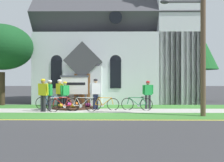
{
  "coord_description": "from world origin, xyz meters",
  "views": [
    {
      "loc": [
        1.7,
        -13.34,
        1.65
      ],
      "look_at": [
        1.49,
        2.87,
        1.65
      ],
      "focal_mm": 42.3,
      "sensor_mm": 36.0,
      "label": 1
    }
  ],
  "objects": [
    {
      "name": "utility_pole",
      "position": [
        5.71,
        -0.9,
        4.32
      ],
      "size": [
        3.12,
        0.28,
        7.78
      ],
      "color": "brown",
      "rests_on": "ground"
    },
    {
      "name": "ground",
      "position": [
        0.0,
        4.0,
        0.0
      ],
      "size": [
        140.0,
        140.0,
        0.0
      ],
      "primitive_type": "plane",
      "color": "#333335"
    },
    {
      "name": "cyclist_in_blue_jersey",
      "position": [
        -1.25,
        1.98,
        0.94
      ],
      "size": [
        0.45,
        0.59,
        1.62
      ],
      "color": "black",
      "rests_on": "ground"
    },
    {
      "name": "cyclist_in_white_jersey",
      "position": [
        -2.17,
        0.69,
        1.05
      ],
      "size": [
        0.62,
        0.46,
        1.77
      ],
      "color": "#2D2D33",
      "rests_on": "ground"
    },
    {
      "name": "bicycle_green",
      "position": [
        2.91,
        1.5,
        0.37
      ],
      "size": [
        1.74,
        0.42,
        0.79
      ],
      "color": "black",
      "rests_on": "ground"
    },
    {
      "name": "bicycle_red",
      "position": [
        -1.13,
        0.81,
        0.37
      ],
      "size": [
        1.66,
        0.57,
        0.83
      ],
      "color": "black",
      "rests_on": "ground"
    },
    {
      "name": "bicycle_yellow",
      "position": [
        1.05,
        1.5,
        0.36
      ],
      "size": [
        1.7,
        0.09,
        0.78
      ],
      "color": "black",
      "rests_on": "ground"
    },
    {
      "name": "cyclist_in_green_jersey",
      "position": [
        0.54,
        2.0,
        1.06
      ],
      "size": [
        0.69,
        0.33,
        1.78
      ],
      "color": "#191E38",
      "rests_on": "ground"
    },
    {
      "name": "cyclist_in_orange_jersey",
      "position": [
        -1.62,
        2.27,
        1.03
      ],
      "size": [
        0.49,
        0.61,
        1.74
      ],
      "color": "#2D2D33",
      "rests_on": "ground"
    },
    {
      "name": "curb_paint_stripe",
      "position": [
        1.71,
        -2.23,
        0.0
      ],
      "size": [
        28.0,
        0.16,
        0.01
      ],
      "primitive_type": "cube",
      "color": "yellow",
      "rests_on": "ground"
    },
    {
      "name": "cyclist_in_red_jersey",
      "position": [
        -1.96,
        1.24,
        1.0
      ],
      "size": [
        0.27,
        0.75,
        1.7
      ],
      "color": "#2D2D33",
      "rests_on": "ground"
    },
    {
      "name": "church_sign",
      "position": [
        -0.85,
        3.01,
        1.31
      ],
      "size": [
        1.79,
        0.26,
        2.0
      ],
      "color": "#474C56",
      "rests_on": "ground"
    },
    {
      "name": "grass_verge",
      "position": [
        1.71,
        -0.91,
        0.0
      ],
      "size": [
        32.0,
        2.34,
        0.01
      ],
      "primitive_type": "cube",
      "color": "#38722D",
      "rests_on": "ground"
    },
    {
      "name": "roadside_conifer",
      "position": [
        8.05,
        8.12,
        4.66
      ],
      "size": [
        3.83,
        3.83,
        6.77
      ],
      "color": "#4C3823",
      "rests_on": "ground"
    },
    {
      "name": "bicycle_orange",
      "position": [
        -2.09,
        1.93,
        0.38
      ],
      "size": [
        1.74,
        0.08,
        0.84
      ],
      "color": "black",
      "rests_on": "ground"
    },
    {
      "name": "yard_deciduous_tree",
      "position": [
        -6.06,
        4.56,
        3.95
      ],
      "size": [
        4.18,
        4.18,
        5.52
      ],
      "color": "#3D2D1E",
      "rests_on": "ground"
    },
    {
      "name": "bicycle_silver",
      "position": [
        -0.11,
        0.95,
        0.37
      ],
      "size": [
        1.72,
        0.21,
        0.82
      ],
      "color": "black",
      "rests_on": "ground"
    },
    {
      "name": "church_lawn",
      "position": [
        1.71,
        3.58,
        0.0
      ],
      "size": [
        24.0,
        2.61,
        0.01
      ],
      "primitive_type": "cube",
      "color": "#38722D",
      "rests_on": "ground"
    },
    {
      "name": "flower_bed",
      "position": [
        -0.85,
        2.42,
        0.08
      ],
      "size": [
        2.48,
        2.48,
        0.34
      ],
      "color": "#382319",
      "rests_on": "ground"
    },
    {
      "name": "church_building",
      "position": [
        2.12,
        8.86,
        4.62
      ],
      "size": [
        12.22,
        10.45,
        13.21
      ],
      "color": "silver",
      "rests_on": "ground"
    },
    {
      "name": "bicycle_black",
      "position": [
        -0.74,
        1.71,
        0.38
      ],
      "size": [
        1.69,
        0.41,
        0.83
      ],
      "color": "black",
      "rests_on": "ground"
    },
    {
      "name": "sidewalk_slab",
      "position": [
        1.71,
        1.27,
        0.01
      ],
      "size": [
        32.0,
        2.01,
        0.01
      ],
      "primitive_type": "cube",
      "color": "#A8A59E",
      "rests_on": "ground"
    },
    {
      "name": "cyclist_in_yellow_jersey",
      "position": [
        3.62,
        2.23,
        0.97
      ],
      "size": [
        0.65,
        0.32,
        1.66
      ],
      "color": "#2D2D33",
      "rests_on": "ground"
    }
  ]
}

